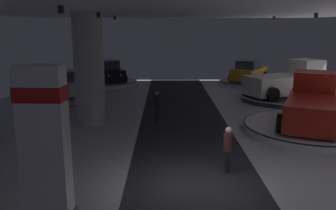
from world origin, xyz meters
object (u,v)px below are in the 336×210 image
(display_platform_deep_right, at_px, (248,82))
(display_platform_far_left, at_px, (64,100))
(display_car_deep_left, at_px, (108,71))
(display_car_deep_right, at_px, (249,72))
(display_platform_mid_right, at_px, (310,128))
(pickup_truck_mid_right, at_px, (312,104))
(visitor_walking_near, at_px, (228,146))
(column_left, at_px, (89,70))
(brand_sign_pylon, at_px, (45,146))
(pickup_truck_far_right, at_px, (288,81))
(visitor_walking_far, at_px, (157,104))
(display_car_far_left, at_px, (64,86))
(display_platform_deep_left, at_px, (109,83))
(display_platform_far_right, at_px, (283,98))

(display_platform_deep_right, height_order, display_platform_far_left, display_platform_far_left)
(display_car_deep_left, bearing_deg, display_car_deep_right, 0.37)
(display_platform_far_left, bearing_deg, display_platform_mid_right, -25.71)
(pickup_truck_mid_right, xyz_separation_m, visitor_walking_near, (-4.81, -4.94, -0.36))
(column_left, bearing_deg, pickup_truck_mid_right, -6.53)
(brand_sign_pylon, bearing_deg, pickup_truck_mid_right, 39.87)
(brand_sign_pylon, height_order, display_car_deep_left, brand_sign_pylon)
(display_platform_far_left, height_order, pickup_truck_far_right, pickup_truck_far_right)
(display_car_deep_right, bearing_deg, visitor_walking_near, -104.99)
(pickup_truck_mid_right, xyz_separation_m, visitor_walking_far, (-7.35, 1.59, -0.36))
(display_car_deep_right, bearing_deg, visitor_walking_far, -122.50)
(display_car_far_left, relative_size, display_platform_mid_right, 0.75)
(display_platform_deep_right, xyz_separation_m, display_car_deep_right, (-0.02, -0.03, 0.92))
(display_platform_mid_right, xyz_separation_m, visitor_walking_far, (-7.22, 1.88, 0.72))
(display_platform_deep_left, relative_size, visitor_walking_far, 2.92)
(display_platform_far_left, height_order, display_platform_deep_left, display_platform_deep_left)
(column_left, bearing_deg, display_platform_far_right, 25.61)
(brand_sign_pylon, distance_m, display_car_deep_right, 23.57)
(display_platform_deep_left, height_order, visitor_walking_far, visitor_walking_far)
(pickup_truck_far_right, height_order, display_platform_mid_right, pickup_truck_far_right)
(brand_sign_pylon, relative_size, display_platform_deep_right, 0.85)
(display_platform_far_left, bearing_deg, visitor_walking_near, -52.05)
(display_platform_far_left, distance_m, display_car_deep_left, 7.30)
(display_car_far_left, height_order, visitor_walking_near, display_car_far_left)
(column_left, distance_m, display_platform_far_right, 13.14)
(brand_sign_pylon, xyz_separation_m, display_platform_far_left, (-3.62, 14.31, -1.89))
(display_platform_deep_right, bearing_deg, display_platform_mid_right, -90.80)
(display_platform_far_left, bearing_deg, pickup_truck_mid_right, -24.46)
(display_car_deep_right, relative_size, display_platform_far_left, 0.85)
(display_car_deep_left, height_order, display_platform_mid_right, display_car_deep_left)
(column_left, height_order, display_car_deep_right, column_left)
(column_left, bearing_deg, display_car_deep_left, 94.60)
(display_platform_far_left, relative_size, visitor_walking_near, 3.35)
(display_platform_deep_left, xyz_separation_m, display_platform_mid_right, (11.49, -13.38, -0.01))
(display_car_deep_left, height_order, pickup_truck_mid_right, pickup_truck_mid_right)
(display_platform_deep_right, distance_m, display_car_far_left, 15.25)
(display_platform_deep_right, relative_size, display_car_deep_left, 1.03)
(pickup_truck_far_right, xyz_separation_m, visitor_walking_near, (-6.05, -11.86, -0.37))
(display_platform_far_right, bearing_deg, display_platform_deep_left, 153.38)
(display_car_far_left, bearing_deg, display_car_deep_left, 75.80)
(brand_sign_pylon, bearing_deg, display_platform_far_left, 104.20)
(display_car_deep_right, height_order, display_platform_far_right, display_car_deep_right)
(pickup_truck_far_right, bearing_deg, display_car_deep_left, 154.27)
(visitor_walking_near, relative_size, visitor_walking_far, 1.00)
(display_car_deep_right, bearing_deg, display_platform_far_right, -82.03)
(display_car_deep_right, xyz_separation_m, visitor_walking_far, (-7.39, -11.60, -0.20))
(brand_sign_pylon, bearing_deg, display_car_deep_right, 65.26)
(display_platform_deep_right, xyz_separation_m, display_car_far_left, (-13.47, -7.10, 0.92))
(display_platform_deep_left, relative_size, pickup_truck_mid_right, 0.82)
(display_car_far_left, bearing_deg, display_platform_deep_right, 27.79)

